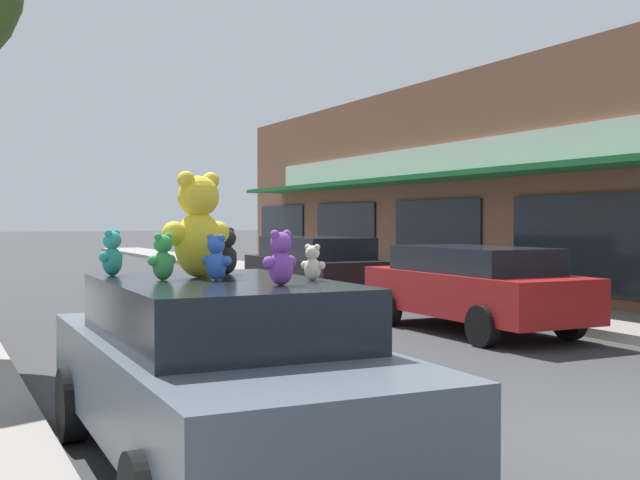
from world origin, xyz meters
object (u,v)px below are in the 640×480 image
teddy_bear_cream (313,263)px  parked_car_far_center (473,285)px  teddy_bear_teal (112,253)px  teddy_bear_giant (198,226)px  teddy_bear_brown (205,260)px  parked_car_far_right (315,265)px  plush_art_car (219,370)px  teddy_bear_green (163,257)px  teddy_bear_black (227,252)px  teddy_bear_purple (281,259)px  teddy_bear_blue (216,258)px

teddy_bear_cream → parked_car_far_center: teddy_bear_cream is taller
teddy_bear_teal → teddy_bear_giant: bearing=96.8°
teddy_bear_brown → parked_car_far_right: size_ratio=0.05×
plush_art_car → teddy_bear_giant: teddy_bear_giant is taller
teddy_bear_green → parked_car_far_center: 8.34m
teddy_bear_green → teddy_bear_brown: 0.68m
teddy_bear_brown → teddy_bear_cream: 1.12m
teddy_bear_brown → teddy_bear_black: size_ratio=0.64×
plush_art_car → teddy_bear_purple: (0.24, -0.60, 0.85)m
teddy_bear_cream → teddy_bear_black: 1.02m
plush_art_car → teddy_bear_purple: teddy_bear_purple is taller
teddy_bear_purple → parked_car_far_center: size_ratio=0.09×
teddy_bear_green → teddy_bear_purple: bearing=98.4°
plush_art_car → teddy_bear_purple: bearing=-67.4°
teddy_bear_cream → parked_car_far_center: size_ratio=0.06×
teddy_bear_purple → parked_car_far_right: (6.01, 11.91, -0.81)m
teddy_bear_green → parked_car_far_center: size_ratio=0.08×
teddy_bear_teal → parked_car_far_right: bearing=-167.7°
teddy_bear_purple → parked_car_far_center: 8.41m
teddy_bear_green → teddy_bear_black: bearing=-174.6°
teddy_bear_black → parked_car_far_right: bearing=-159.3°
teddy_bear_giant → teddy_bear_black: teddy_bear_giant is taller
teddy_bear_cream → teddy_bear_black: (-0.33, 0.96, 0.06)m
plush_art_car → teddy_bear_cream: 1.06m
teddy_bear_giant → teddy_bear_cream: size_ratio=3.06×
teddy_bear_purple → teddy_bear_green: bearing=-69.4°
teddy_bear_green → parked_car_far_right: 12.94m
teddy_bear_teal → teddy_bear_purple: bearing=75.5°
teddy_bear_cream → teddy_bear_purple: size_ratio=0.71×
parked_car_far_right → teddy_bear_black: bearing=-119.2°
teddy_bear_cream → teddy_bear_green: bearing=23.4°
plush_art_car → teddy_bear_giant: bearing=94.7°
teddy_bear_purple → parked_car_far_center: teddy_bear_purple is taller
teddy_bear_green → teddy_bear_brown: teddy_bear_green is taller
plush_art_car → teddy_bear_black: teddy_bear_black is taller
teddy_bear_giant → teddy_bear_green: 0.45m
teddy_bear_cream → teddy_bear_blue: size_ratio=0.79×
teddy_bear_purple → parked_car_far_right: 13.36m
parked_car_far_right → teddy_bear_purple: bearing=-116.8°
teddy_bear_blue → teddy_bear_cream: bearing=-157.2°
plush_art_car → teddy_bear_teal: bearing=125.4°
teddy_bear_green → teddy_bear_teal: teddy_bear_teal is taller
parked_car_far_center → teddy_bear_giant: bearing=-142.5°
plush_art_car → parked_car_far_center: plush_art_car is taller
teddy_bear_black → teddy_bear_teal: bearing=-53.8°
plush_art_car → teddy_bear_brown: (0.12, 0.69, 0.79)m
teddy_bear_purple → parked_car_far_center: (6.01, 5.82, -0.83)m
teddy_bear_black → parked_car_far_center: 7.55m
teddy_bear_brown → teddy_bear_black: (0.17, -0.03, 0.07)m
teddy_bear_blue → parked_car_far_center: (6.25, 5.16, -0.81)m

